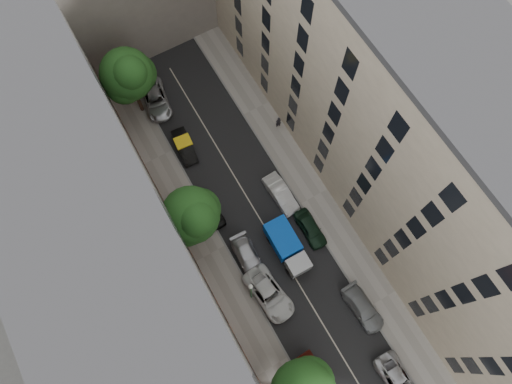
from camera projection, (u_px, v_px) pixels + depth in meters
ground at (263, 225)px, 42.23m from camera, size 120.00×120.00×0.00m
road_surface at (263, 225)px, 42.22m from camera, size 8.00×44.00×0.02m
sidewalk_left at (211, 253)px, 41.21m from camera, size 3.00×44.00×0.15m
sidewalk_right at (314, 197)px, 43.10m from camera, size 3.00×44.00×0.15m
building_left at (126, 261)px, 30.96m from camera, size 8.00×44.00×20.00m
building_right at (390, 119)px, 34.74m from camera, size 8.00×44.00×20.00m
tarp_truck at (287, 246)px, 40.17m from camera, size 2.17×5.19×2.39m
car_left_1 at (316, 376)px, 37.08m from camera, size 1.57×4.09×1.33m
car_left_2 at (269, 294)px, 39.31m from camera, size 3.00×5.52×1.47m
car_left_3 at (249, 258)px, 40.45m from camera, size 2.13×4.72×1.34m
car_left_4 at (211, 211)px, 42.03m from camera, size 1.58×3.77×1.28m
car_left_5 at (185, 146)px, 44.30m from camera, size 1.73×4.10×1.32m
car_left_6 at (156, 100)px, 46.05m from camera, size 3.20×5.46×1.43m
car_right_0 at (398, 381)px, 36.97m from camera, size 2.26×4.71×1.30m
car_right_1 at (363, 308)px, 38.97m from camera, size 2.07×4.63×1.32m
car_right_2 at (310, 228)px, 41.40m from camera, size 1.67×4.00×1.35m
car_right_3 at (281, 194)px, 42.51m from camera, size 1.72×4.44×1.44m
tree_mid at (193, 216)px, 36.84m from camera, size 5.11×4.81×7.97m
tree_far at (129, 76)px, 40.82m from camera, size 5.12×4.83×8.66m
lamp_post at (251, 291)px, 36.36m from camera, size 0.36×0.36×5.89m
pedestrian at (278, 122)px, 44.91m from camera, size 0.61×0.44×1.57m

